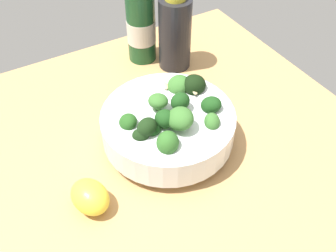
{
  "coord_description": "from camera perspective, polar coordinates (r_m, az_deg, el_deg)",
  "views": [
    {
      "loc": [
        -25.54,
        -42.28,
        50.47
      ],
      "look_at": [
        -2.34,
        -1.99,
        4.0
      ],
      "focal_mm": 41.39,
      "sensor_mm": 36.0,
      "label": 1
    }
  ],
  "objects": [
    {
      "name": "ground_plane",
      "position": [
        0.72,
        0.82,
        -1.69
      ],
      "size": [
        66.08,
        66.08,
        3.8
      ],
      "primitive_type": "cube",
      "color": "tan"
    },
    {
      "name": "bowl_of_broccoli",
      "position": [
        0.65,
        0.13,
        0.35
      ],
      "size": [
        22.49,
        22.49,
        11.12
      ],
      "color": "white",
      "rests_on": "ground_plane"
    },
    {
      "name": "lemon_wedge",
      "position": [
        0.6,
        -11.41,
        -10.17
      ],
      "size": [
        6.68,
        7.86,
        4.65
      ],
      "primitive_type": "ellipsoid",
      "rotation": [
        0.0,
        0.0,
        4.97
      ],
      "color": "yellow",
      "rests_on": "ground_plane"
    },
    {
      "name": "bottle_tall",
      "position": [
        0.82,
        1.02,
        13.58
      ],
      "size": [
        6.77,
        6.77,
        16.58
      ],
      "color": "black",
      "rests_on": "ground_plane"
    },
    {
      "name": "bottle_short",
      "position": [
        0.84,
        -4.0,
        14.56
      ],
      "size": [
        6.14,
        6.14,
        17.5
      ],
      "color": "#194723",
      "rests_on": "ground_plane"
    }
  ]
}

